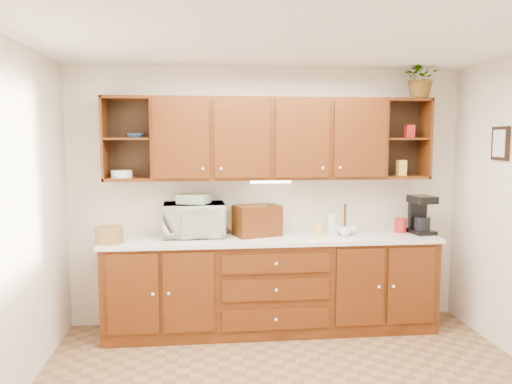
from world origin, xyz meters
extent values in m
plane|color=white|center=(0.00, 0.00, 2.60)|extent=(4.00, 4.00, 0.00)
plane|color=beige|center=(0.00, 1.75, 1.30)|extent=(4.00, 0.00, 4.00)
cube|color=#361906|center=(0.00, 1.45, 0.45)|extent=(3.20, 0.60, 0.90)
cube|color=white|center=(0.00, 1.44, 0.92)|extent=(3.24, 0.64, 0.04)
cube|color=#361906|center=(0.00, 1.58, 1.89)|extent=(2.30, 0.33, 0.80)
cube|color=black|center=(-1.38, 1.74, 1.89)|extent=(0.45, 0.02, 0.80)
cube|color=black|center=(1.38, 1.74, 1.89)|extent=(0.45, 0.02, 0.80)
cube|color=#361906|center=(-1.38, 1.58, 1.89)|extent=(0.43, 0.30, 0.02)
cube|color=#361906|center=(1.38, 1.58, 1.89)|extent=(0.43, 0.30, 0.02)
cube|color=#361906|center=(1.38, 1.58, 2.27)|extent=(0.45, 0.33, 0.03)
cube|color=white|center=(0.00, 1.53, 1.47)|extent=(0.40, 0.05, 0.02)
cube|color=black|center=(1.98, 0.90, 1.85)|extent=(0.03, 0.24, 0.30)
cylinder|color=#9B7340|center=(-1.52, 1.31, 1.01)|extent=(0.31, 0.31, 0.15)
imported|color=beige|center=(-0.75, 1.54, 1.10)|extent=(0.61, 0.43, 0.33)
cube|color=#C2C35C|center=(-0.75, 1.54, 1.31)|extent=(0.34, 0.30, 0.09)
cylinder|color=black|center=(-0.01, 1.49, 1.10)|extent=(0.08, 0.08, 0.32)
cylinder|color=#9B7340|center=(-0.30, 1.62, 0.95)|extent=(0.31, 0.10, 0.30)
cube|color=#361906|center=(-0.14, 1.51, 1.09)|extent=(0.50, 0.39, 0.30)
cylinder|color=#361906|center=(0.74, 1.47, 1.10)|extent=(0.02, 0.02, 0.31)
cylinder|color=#361906|center=(0.74, 1.47, 0.95)|extent=(0.12, 0.12, 0.02)
imported|color=white|center=(0.82, 1.49, 0.99)|extent=(0.14, 0.14, 0.09)
imported|color=white|center=(0.68, 1.53, 0.99)|extent=(0.14, 0.14, 0.09)
imported|color=white|center=(0.72, 1.39, 0.99)|extent=(0.14, 0.14, 0.09)
cylinder|color=#AE1919|center=(1.34, 1.53, 1.01)|extent=(0.16, 0.16, 0.15)
cylinder|color=white|center=(0.63, 1.54, 1.04)|extent=(0.11, 0.11, 0.20)
cylinder|color=gold|center=(0.47, 1.43, 0.99)|extent=(0.10, 0.10, 0.11)
cube|color=black|center=(1.52, 1.44, 0.96)|extent=(0.24, 0.29, 0.04)
cube|color=black|center=(1.52, 1.54, 1.12)|extent=(0.19, 0.08, 0.33)
cube|color=black|center=(1.52, 1.44, 1.29)|extent=(0.24, 0.29, 0.07)
cylinder|color=black|center=(1.52, 1.42, 1.04)|extent=(0.17, 0.17, 0.14)
imported|color=#284A94|center=(-1.30, 1.56, 1.92)|extent=(0.17, 0.17, 0.04)
cylinder|color=white|center=(-1.44, 1.57, 1.56)|extent=(0.26, 0.26, 0.07)
cube|color=gold|center=(1.34, 1.55, 1.60)|extent=(0.09, 0.07, 0.16)
cube|color=#AE1919|center=(1.42, 1.57, 1.96)|extent=(0.09, 0.08, 0.13)
imported|color=#999999|center=(1.51, 1.54, 2.50)|extent=(0.43, 0.39, 0.42)
camera|label=1|loc=(-0.65, -3.30, 1.89)|focal=35.00mm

